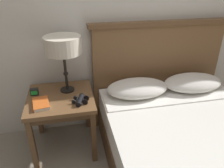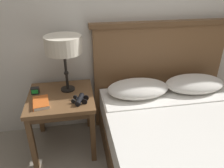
# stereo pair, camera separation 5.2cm
# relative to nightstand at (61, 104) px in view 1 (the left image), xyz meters

# --- Properties ---
(wall_back) EXTENTS (8.00, 0.06, 2.60)m
(wall_back) POSITION_rel_nightstand_xyz_m (0.55, 0.34, 0.81)
(wall_back) COLOR beige
(wall_back) RESTS_ON ground_plane
(nightstand) EXTENTS (0.58, 0.58, 0.56)m
(nightstand) POSITION_rel_nightstand_xyz_m (0.00, 0.00, 0.00)
(nightstand) COLOR brown
(nightstand) RESTS_ON ground_plane
(bed) EXTENTS (1.45, 2.05, 1.13)m
(bed) POSITION_rel_nightstand_xyz_m (1.02, -0.63, -0.21)
(bed) COLOR #4E3520
(bed) RESTS_ON ground_plane
(table_lamp) EXTENTS (0.32, 0.32, 0.51)m
(table_lamp) POSITION_rel_nightstand_xyz_m (0.07, 0.10, 0.50)
(table_lamp) COLOR black
(table_lamp) RESTS_ON nightstand
(book_on_nightstand) EXTENTS (0.16, 0.22, 0.03)m
(book_on_nightstand) POSITION_rel_nightstand_xyz_m (-0.16, -0.12, 0.09)
(book_on_nightstand) COLOR silver
(book_on_nightstand) RESTS_ON nightstand
(binoculars_pair) EXTENTS (0.15, 0.16, 0.05)m
(binoculars_pair) POSITION_rel_nightstand_xyz_m (0.17, -0.14, 0.10)
(binoculars_pair) COLOR black
(binoculars_pair) RESTS_ON nightstand
(alarm_clock) EXTENTS (0.07, 0.05, 0.06)m
(alarm_clock) POSITION_rel_nightstand_xyz_m (-0.22, 0.08, 0.11)
(alarm_clock) COLOR black
(alarm_clock) RESTS_ON nightstand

